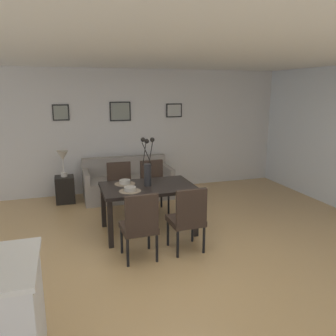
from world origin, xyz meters
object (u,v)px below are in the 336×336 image
at_px(centerpiece_vase, 148,168).
at_px(dining_chair_far_left, 188,216).
at_px(dining_chair_near_right, 120,186).
at_px(framed_picture_left, 61,113).
at_px(framed_picture_right, 174,110).
at_px(framed_picture_center, 120,111).
at_px(side_table, 65,189).
at_px(table_lamp, 63,158).
at_px(bowl_near_left, 130,189).
at_px(dining_table, 148,191).
at_px(sofa, 128,184).
at_px(dining_chair_near_left, 140,223).
at_px(bowl_near_right, 125,181).
at_px(dining_chair_far_right, 154,184).

bearing_deg(centerpiece_vase, dining_chair_far_left, -67.84).
height_order(dining_chair_near_right, framed_picture_left, framed_picture_left).
relative_size(dining_chair_far_left, framed_picture_right, 2.57).
relative_size(framed_picture_center, framed_picture_right, 1.22).
bearing_deg(side_table, framed_picture_center, 19.82).
bearing_deg(table_lamp, centerpiece_vase, -56.79).
distance_m(framed_picture_left, framed_picture_center, 1.19).
bearing_deg(side_table, bowl_near_left, -66.44).
distance_m(dining_chair_far_left, centerpiece_vase, 1.04).
xyz_separation_m(dining_table, framed_picture_left, (-1.19, 2.29, 1.08)).
height_order(centerpiece_vase, sofa, centerpiece_vase).
bearing_deg(dining_chair_near_left, sofa, 82.54).
bearing_deg(framed_picture_right, centerpiece_vase, -117.41).
xyz_separation_m(table_lamp, framed_picture_center, (1.21, 0.44, 0.84)).
relative_size(dining_chair_near_left, framed_picture_right, 2.57).
relative_size(dining_chair_near_right, bowl_near_right, 5.41).
xyz_separation_m(dining_chair_near_right, framed_picture_left, (-0.91, 1.41, 1.22)).
bearing_deg(dining_chair_near_right, bowl_near_right, -92.72).
bearing_deg(sofa, framed_picture_left, 158.31).
height_order(sofa, framed_picture_center, framed_picture_center).
xyz_separation_m(dining_table, dining_chair_near_right, (-0.28, 0.89, -0.14)).
height_order(dining_table, bowl_near_left, bowl_near_left).
distance_m(dining_chair_near_left, dining_chair_far_left, 0.67).
bearing_deg(framed_picture_center, dining_chair_far_left, -83.77).
relative_size(dining_chair_far_right, bowl_near_left, 5.41).
distance_m(dining_table, side_table, 2.25).
xyz_separation_m(dining_table, bowl_near_left, (-0.32, -0.20, 0.13)).
relative_size(dining_chair_far_right, table_lamp, 1.80).
height_order(side_table, framed_picture_center, framed_picture_center).
height_order(dining_table, centerpiece_vase, centerpiece_vase).
xyz_separation_m(dining_chair_far_right, table_lamp, (-1.54, 0.98, 0.38)).
height_order(dining_chair_near_right, framed_picture_center, framed_picture_center).
relative_size(dining_table, dining_chair_near_right, 1.52).
xyz_separation_m(bowl_near_left, side_table, (-0.90, 2.06, -0.52)).
distance_m(centerpiece_vase, bowl_near_left, 0.45).
distance_m(dining_chair_far_right, table_lamp, 1.86).
height_order(bowl_near_left, framed_picture_center, framed_picture_center).
relative_size(dining_chair_far_right, framed_picture_right, 2.57).
height_order(dining_chair_far_left, framed_picture_left, framed_picture_left).
xyz_separation_m(bowl_near_left, framed_picture_left, (-0.87, 2.50, 0.95)).
height_order(centerpiece_vase, framed_picture_left, framed_picture_left).
relative_size(dining_chair_near_left, sofa, 0.52).
bearing_deg(framed_picture_right, bowl_near_left, -121.08).
xyz_separation_m(dining_chair_far_left, bowl_near_left, (-0.66, 0.63, 0.27)).
distance_m(dining_chair_near_left, side_table, 2.88).
height_order(dining_table, bowl_near_right, bowl_near_right).
height_order(dining_table, side_table, dining_table).
relative_size(dining_table, centerpiece_vase, 1.90).
bearing_deg(sofa, dining_chair_near_right, -108.34).
distance_m(dining_table, table_lamp, 2.23).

